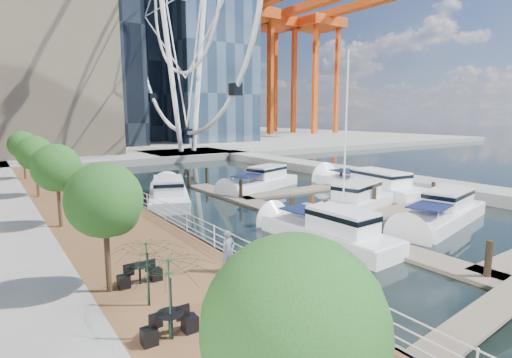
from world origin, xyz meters
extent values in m
plane|color=black|center=(0.00, 0.00, 0.00)|extent=(520.00, 520.00, 0.00)
cube|color=brown|center=(-9.00, 15.00, 0.50)|extent=(6.00, 60.00, 1.00)
cube|color=#595954|center=(-6.00, 15.00, 0.50)|extent=(0.25, 60.00, 1.00)
cube|color=gray|center=(0.00, 102.00, 0.50)|extent=(200.00, 114.00, 1.00)
cube|color=gray|center=(20.00, 20.00, 0.50)|extent=(4.00, 60.00, 1.00)
cube|color=gray|center=(14.00, 52.00, 0.50)|extent=(14.00, 12.00, 1.00)
cube|color=#6D6051|center=(3.00, 10.00, 0.10)|extent=(2.00, 32.00, 0.20)
cube|color=#6D6051|center=(9.00, 8.00, 0.10)|extent=(12.00, 2.00, 0.20)
cube|color=#6D6051|center=(9.00, 18.00, 0.10)|extent=(12.00, 2.00, 0.20)
cylinder|color=white|center=(11.50, 52.00, 14.00)|extent=(0.80, 0.80, 26.00)
cylinder|color=white|center=(16.50, 52.00, 14.00)|extent=(0.80, 0.80, 26.00)
sphere|color=#265B1E|center=(-11.40, -6.00, 4.30)|extent=(2.60, 2.60, 2.60)
cylinder|color=#3F2B1C|center=(-11.40, 4.00, 2.20)|extent=(0.20, 0.20, 2.40)
sphere|color=#265B1E|center=(-11.40, 4.00, 4.30)|extent=(2.60, 2.60, 2.60)
cylinder|color=#3F2B1C|center=(-11.40, 14.00, 2.20)|extent=(0.20, 0.20, 2.40)
sphere|color=#265B1E|center=(-11.40, 14.00, 4.30)|extent=(2.60, 2.60, 2.60)
cylinder|color=#3F2B1C|center=(-11.40, 24.00, 2.20)|extent=(0.20, 0.20, 2.40)
sphere|color=#265B1E|center=(-11.40, 24.00, 4.30)|extent=(2.60, 2.60, 2.60)
cylinder|color=#3F2B1C|center=(-11.40, 34.00, 2.20)|extent=(0.20, 0.20, 2.40)
sphere|color=#265B1E|center=(-11.40, 34.00, 4.30)|extent=(2.60, 2.60, 2.60)
imported|color=#4F596A|center=(-7.01, 3.18, 1.84)|extent=(0.65, 0.46, 1.68)
imported|color=gray|center=(-6.50, 17.79, 1.87)|extent=(0.93, 1.03, 1.74)
imported|color=#31353E|center=(-8.47, 30.40, 1.97)|extent=(1.22, 0.74, 1.94)
imported|color=#0F3923|center=(-10.78, -0.12, 2.22)|extent=(3.22, 3.26, 2.44)
imported|color=#0F3816|center=(-10.61, 2.16, 2.11)|extent=(2.80, 2.83, 2.23)
camera|label=1|loc=(-14.69, -9.84, 7.17)|focal=28.00mm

